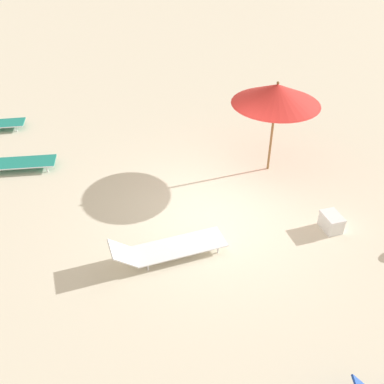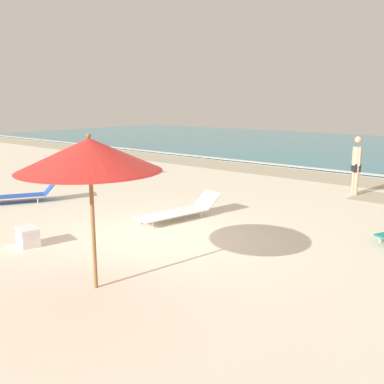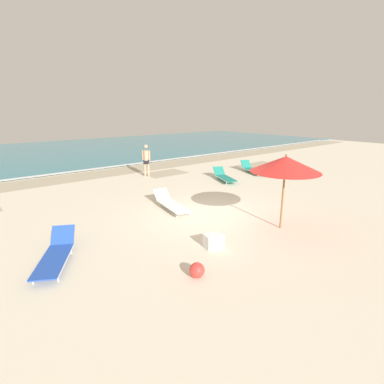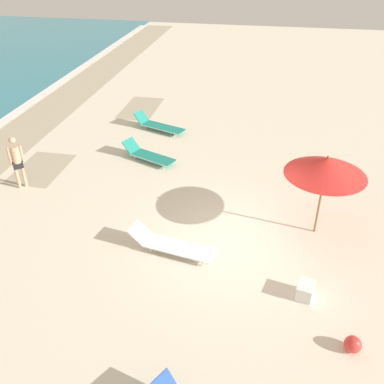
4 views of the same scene
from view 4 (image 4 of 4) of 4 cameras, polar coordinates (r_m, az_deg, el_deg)
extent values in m
cube|color=beige|center=(11.63, 5.54, -7.03)|extent=(60.00, 60.00, 0.16)
cube|color=#B3A68B|center=(15.88, -19.45, 2.95)|extent=(2.42, 1.59, 0.00)
cube|color=#B3A68B|center=(20.49, -6.86, 11.05)|extent=(2.97, 1.55, 0.00)
cylinder|color=olive|center=(11.84, 16.70, -1.07)|extent=(0.06, 0.06, 2.04)
cone|color=red|center=(11.34, 17.48, 3.26)|extent=(2.10, 2.10, 0.47)
cylinder|color=#A4221E|center=(11.45, 17.30, 2.27)|extent=(2.04, 2.04, 0.01)
sphere|color=olive|center=(11.22, 17.70, 4.46)|extent=(0.07, 0.07, 0.07)
cube|color=white|center=(11.09, -1.67, -7.44)|extent=(0.93, 1.92, 0.03)
cylinder|color=silver|center=(10.88, -2.28, -8.37)|extent=(0.37, 1.81, 0.03)
cylinder|color=silver|center=(11.30, -1.08, -6.54)|extent=(0.37, 1.81, 0.03)
cube|color=white|center=(11.38, -6.97, -5.41)|extent=(0.65, 0.54, 0.37)
cylinder|color=silver|center=(10.77, 1.38, -9.51)|extent=(0.03, 0.03, 0.16)
cylinder|color=silver|center=(11.13, 2.29, -7.89)|extent=(0.03, 0.03, 0.16)
cylinder|color=silver|center=(11.21, -5.58, -7.71)|extent=(0.03, 0.03, 0.16)
cylinder|color=silver|center=(11.57, -4.47, -6.22)|extent=(0.03, 0.03, 0.16)
cube|color=#1E8475|center=(15.42, -5.19, 4.63)|extent=(1.20, 1.76, 0.03)
cylinder|color=silver|center=(15.22, -5.89, 4.19)|extent=(0.67, 1.54, 0.03)
cylinder|color=silver|center=(15.63, -4.51, 5.05)|extent=(0.67, 1.54, 0.03)
cube|color=#1E8475|center=(15.94, -8.13, 6.16)|extent=(0.69, 0.60, 0.42)
cylinder|color=silver|center=(14.93, -3.82, 3.31)|extent=(0.03, 0.03, 0.16)
cylinder|color=silver|center=(15.29, -2.67, 4.08)|extent=(0.03, 0.03, 0.16)
cylinder|color=silver|center=(15.67, -7.62, 4.54)|extent=(0.03, 0.03, 0.16)
cylinder|color=silver|center=(16.01, -6.44, 5.25)|extent=(0.03, 0.03, 0.16)
cube|color=#1E8475|center=(17.86, -3.87, 8.62)|extent=(1.23, 1.97, 0.03)
cylinder|color=silver|center=(17.64, -4.44, 8.28)|extent=(0.70, 1.76, 0.03)
cylinder|color=silver|center=(18.08, -3.33, 8.94)|extent=(0.70, 1.76, 0.03)
cube|color=#1E8475|center=(18.40, -6.78, 9.90)|extent=(0.67, 0.55, 0.45)
cylinder|color=silver|center=(17.32, -2.35, 7.56)|extent=(0.03, 0.03, 0.16)
cylinder|color=silver|center=(17.71, -1.43, 8.14)|extent=(0.03, 0.03, 0.16)
cylinder|color=silver|center=(18.11, -6.25, 8.52)|extent=(0.03, 0.03, 0.16)
cylinder|color=silver|center=(18.49, -5.29, 9.06)|extent=(0.03, 0.03, 0.16)
cylinder|color=tan|center=(14.74, -22.29, 2.04)|extent=(0.11, 0.11, 0.90)
cylinder|color=tan|center=(14.76, -21.54, 2.26)|extent=(0.11, 0.11, 0.90)
cube|color=black|center=(14.58, -22.20, 3.41)|extent=(0.33, 0.34, 0.24)
cylinder|color=tan|center=(14.43, -22.48, 4.65)|extent=(0.27, 0.27, 0.55)
cylinder|color=tan|center=(14.42, -23.18, 4.43)|extent=(0.08, 0.08, 0.55)
cylinder|color=tan|center=(14.45, -21.77, 4.83)|extent=(0.08, 0.08, 0.55)
sphere|color=tan|center=(14.24, -22.88, 6.38)|extent=(0.21, 0.21, 0.21)
sphere|color=red|center=(9.52, 20.65, -18.47)|extent=(0.35, 0.35, 0.35)
cube|color=white|center=(10.29, 14.85, -12.65)|extent=(0.55, 0.44, 0.32)
cube|color=white|center=(10.16, 15.00, -11.90)|extent=(0.57, 0.46, 0.05)
camera|label=1|loc=(5.74, -47.92, 8.97)|focal=40.00mm
camera|label=2|loc=(16.51, 29.79, 12.31)|focal=40.00mm
camera|label=3|loc=(7.82, 68.74, -18.83)|focal=28.00mm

